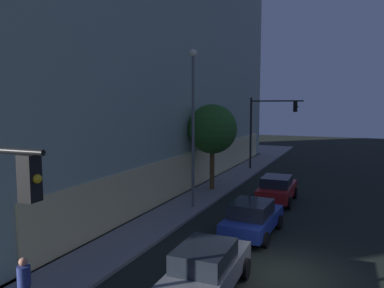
{
  "coord_description": "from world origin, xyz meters",
  "views": [
    {
      "loc": [
        -12.81,
        -2.13,
        6.0
      ],
      "look_at": [
        4.96,
        5.58,
        3.93
      ],
      "focal_mm": 35.02,
      "sensor_mm": 36.0,
      "label": 1
    }
  ],
  "objects": [
    {
      "name": "car_grey",
      "position": [
        -2.22,
        1.94,
        0.85
      ],
      "size": [
        4.52,
        2.05,
        1.65
      ],
      "color": "slate",
      "rests_on": "ground"
    },
    {
      "name": "traffic_light_far_corner",
      "position": [
        20.41,
        5.03,
        4.52
      ],
      "size": [
        0.32,
        4.65,
        6.45
      ],
      "color": "black",
      "rests_on": "sidewalk_corner"
    },
    {
      "name": "street_lamp_sidewalk",
      "position": [
        6.47,
        6.17,
        5.63
      ],
      "size": [
        0.44,
        0.44,
        8.86
      ],
      "color": "slate",
      "rests_on": "sidewalk_corner"
    },
    {
      "name": "modern_building",
      "position": [
        12.57,
        18.27,
        10.74
      ],
      "size": [
        37.13,
        20.68,
        21.63
      ],
      "color": "#4C4C51",
      "rests_on": "ground"
    },
    {
      "name": "sidewalk_tree",
      "position": [
        11.11,
        6.74,
        4.29
      ],
      "size": [
        3.38,
        3.38,
        5.86
      ],
      "color": "brown",
      "rests_on": "sidewalk_corner"
    },
    {
      "name": "car_red",
      "position": [
        9.9,
        2.03,
        0.85
      ],
      "size": [
        4.42,
        2.11,
        1.64
      ],
      "color": "maroon",
      "rests_on": "ground"
    },
    {
      "name": "pedestrian_waiting",
      "position": [
        -5.59,
        6.07,
        1.13
      ],
      "size": [
        0.36,
        0.36,
        1.65
      ],
      "color": "black",
      "rests_on": "sidewalk_corner"
    },
    {
      "name": "ground_plane",
      "position": [
        0.0,
        0.0,
        0.0
      ],
      "size": [
        120.0,
        120.0,
        0.0
      ],
      "primitive_type": "plane",
      "color": "black"
    },
    {
      "name": "car_blue",
      "position": [
        3.63,
        1.98,
        0.81
      ],
      "size": [
        4.39,
        2.23,
        1.62
      ],
      "color": "navy",
      "rests_on": "ground"
    }
  ]
}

